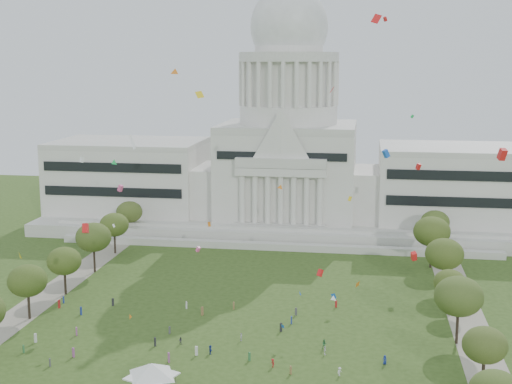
% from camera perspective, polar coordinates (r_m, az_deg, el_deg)
% --- Properties ---
extents(ground, '(400.00, 400.00, 0.00)m').
position_cam_1_polar(ground, '(133.62, -3.06, -13.71)').
color(ground, '#2F4818').
rests_on(ground, ground).
extents(capitol, '(160.00, 64.50, 91.30)m').
position_cam_1_polar(capitol, '(236.43, 2.56, 2.57)').
color(capitol, beige).
rests_on(capitol, ground).
extents(path_left, '(8.00, 160.00, 0.04)m').
position_cam_1_polar(path_left, '(175.12, -16.68, -8.18)').
color(path_left, gray).
rests_on(path_left, ground).
extents(path_right, '(8.00, 160.00, 0.04)m').
position_cam_1_polar(path_right, '(160.47, 16.58, -9.91)').
color(path_right, gray).
rests_on(path_right, ground).
extents(row_tree_r_1, '(7.58, 7.58, 10.78)m').
position_cam_1_polar(row_tree_r_1, '(128.18, 17.84, -11.59)').
color(row_tree_r_1, black).
rests_on(row_tree_r_1, ground).
extents(row_tree_l_2, '(8.42, 8.42, 11.97)m').
position_cam_1_polar(row_tree_l_2, '(160.49, -17.82, -6.78)').
color(row_tree_l_2, black).
rests_on(row_tree_l_2, ground).
extents(row_tree_r_2, '(9.55, 9.55, 13.58)m').
position_cam_1_polar(row_tree_r_2, '(145.06, 15.92, -8.04)').
color(row_tree_r_2, black).
rests_on(row_tree_r_2, ground).
extents(row_tree_l_3, '(8.12, 8.12, 11.55)m').
position_cam_1_polar(row_tree_l_3, '(174.53, -15.10, -5.35)').
color(row_tree_l_3, black).
rests_on(row_tree_l_3, ground).
extents(row_tree_r_3, '(7.01, 7.01, 9.98)m').
position_cam_1_polar(row_tree_r_3, '(161.98, 15.24, -7.01)').
color(row_tree_r_3, black).
rests_on(row_tree_r_3, ground).
extents(row_tree_l_4, '(9.29, 9.29, 13.21)m').
position_cam_1_polar(row_tree_l_4, '(190.69, -12.88, -3.55)').
color(row_tree_l_4, black).
rests_on(row_tree_l_4, ground).
extents(row_tree_r_4, '(9.19, 9.19, 13.06)m').
position_cam_1_polar(row_tree_r_4, '(176.27, 14.85, -4.82)').
color(row_tree_r_4, black).
rests_on(row_tree_r_4, ground).
extents(row_tree_l_5, '(8.33, 8.33, 11.85)m').
position_cam_1_polar(row_tree_l_5, '(208.17, -11.28, -2.59)').
color(row_tree_l_5, black).
rests_on(row_tree_l_5, ground).
extents(row_tree_r_5, '(9.82, 9.82, 13.96)m').
position_cam_1_polar(row_tree_r_5, '(195.43, 13.89, -3.09)').
color(row_tree_r_5, black).
rests_on(row_tree_r_5, ground).
extents(row_tree_l_6, '(8.19, 8.19, 11.64)m').
position_cam_1_polar(row_tree_l_6, '(225.41, -10.10, -1.59)').
color(row_tree_l_6, black).
rests_on(row_tree_l_6, ground).
extents(row_tree_r_6, '(8.42, 8.42, 11.97)m').
position_cam_1_polar(row_tree_r_6, '(213.38, 14.13, -2.36)').
color(row_tree_r_6, black).
rests_on(row_tree_r_6, ground).
extents(event_tent, '(12.50, 12.50, 5.38)m').
position_cam_1_polar(event_tent, '(123.15, -8.35, -13.87)').
color(event_tent, '#4C4C4C').
rests_on(event_tent, ground).
extents(person_0, '(0.99, 0.84, 1.72)m').
position_cam_1_polar(person_0, '(135.78, 10.26, -13.07)').
color(person_0, navy).
rests_on(person_0, ground).
extents(person_2, '(1.02, 0.73, 1.92)m').
position_cam_1_polar(person_2, '(140.76, 5.49, -12.03)').
color(person_2, '#33723F').
rests_on(person_2, ground).
extents(person_3, '(1.03, 1.17, 1.63)m').
position_cam_1_polar(person_3, '(132.59, 1.34, -13.51)').
color(person_3, '#B21E1E').
rests_on(person_3, ground).
extents(person_4, '(0.64, 1.03, 1.67)m').
position_cam_1_polar(person_4, '(143.93, -1.19, -11.51)').
color(person_4, silver).
rests_on(person_4, ground).
extents(person_5, '(1.18, 1.74, 1.74)m').
position_cam_1_polar(person_5, '(138.22, -3.67, -12.47)').
color(person_5, navy).
rests_on(person_5, ground).
extents(person_7, '(0.87, 0.79, 1.93)m').
position_cam_1_polar(person_7, '(128.87, -7.68, -14.27)').
color(person_7, '#4C4C51').
rests_on(person_7, ground).
extents(person_8, '(0.81, 0.59, 1.51)m').
position_cam_1_polar(person_8, '(143.10, -6.06, -11.74)').
color(person_8, '#4C4C51').
rests_on(person_8, ground).
extents(person_9, '(1.03, 1.17, 1.62)m').
position_cam_1_polar(person_9, '(130.07, 6.71, -14.08)').
color(person_9, silver).
rests_on(person_9, ground).
extents(person_10, '(0.61, 1.04, 1.71)m').
position_cam_1_polar(person_10, '(138.22, 5.53, -12.51)').
color(person_10, silver).
rests_on(person_10, ground).
extents(distant_crowd, '(62.34, 40.19, 1.93)m').
position_cam_1_polar(distant_crowd, '(150.08, -7.52, -10.64)').
color(distant_crowd, silver).
rests_on(distant_crowd, ground).
extents(kite_swarm, '(89.22, 101.34, 60.03)m').
position_cam_1_polar(kite_swarm, '(132.75, 1.11, -0.02)').
color(kite_swarm, green).
rests_on(kite_swarm, ground).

